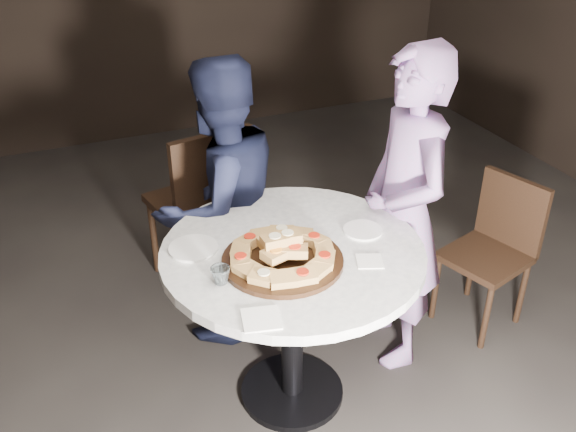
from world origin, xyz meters
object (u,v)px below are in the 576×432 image
Objects in this scene: water_glass at (221,275)px; serving_board at (283,261)px; diner_teal at (404,213)px; chair_far at (204,198)px; chair_right at (496,242)px; table at (292,279)px; diner_navy at (221,205)px; focaccia_pile at (283,251)px.

serving_board is at bearing 7.28° from water_glass.
chair_far is at bearing -134.21° from diner_teal.
water_glass is at bearing -97.76° from chair_right.
chair_far reaches higher than water_glass.
diner_navy is at bearing 101.38° from table.
water_glass is 0.05× the size of diner_navy.
table is 0.20m from serving_board.
chair_right is at bearing 9.92° from focaccia_pile.
chair_right is 0.55× the size of diner_navy.
serving_board is 6.44× the size of water_glass.
chair_far reaches higher than focaccia_pile.
water_glass is (-0.27, -0.03, 0.02)m from serving_board.
diner_teal reaches higher than chair_far.
water_glass is (-0.35, -0.12, 0.19)m from table.
chair_right is 0.51× the size of diner_teal.
table is 16.40× the size of water_glass.
water_glass is at bearing -172.24° from focaccia_pile.
chair_far is at bearing 95.82° from table.
table is at bearing -100.40° from chair_right.
serving_board is 0.27m from water_glass.
diner_teal is (0.72, -0.89, 0.21)m from chair_far.
chair_far is (-0.10, 1.01, -0.09)m from table.
water_glass is at bearing -161.48° from table.
diner_navy reaches higher than serving_board.
diner_navy is (-0.12, 0.62, 0.07)m from table.
diner_teal reaches higher than table.
water_glass is 1.19m from chair_far.
diner_navy is at bearing 72.93° from water_glass.
chair_right is at bearing 6.91° from table.
table is at bearing 45.88° from focaccia_pile.
focaccia_pile is at bearing -134.12° from table.
serving_board is at bearing 73.42° from diner_navy.
water_glass is 0.08× the size of chair_far.
diner_teal is (0.70, 0.20, -0.09)m from focaccia_pile.
focaccia_pile reaches higher than serving_board.
serving_board is 0.31× the size of diner_teal.
focaccia_pile is at bearing 79.83° from chair_far.
serving_board is at bearing -126.54° from focaccia_pile.
chair_right is 0.70m from diner_teal.
water_glass is 0.09× the size of chair_right.
focaccia_pile reaches higher than water_glass.
chair_right is at bearing 135.68° from chair_far.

